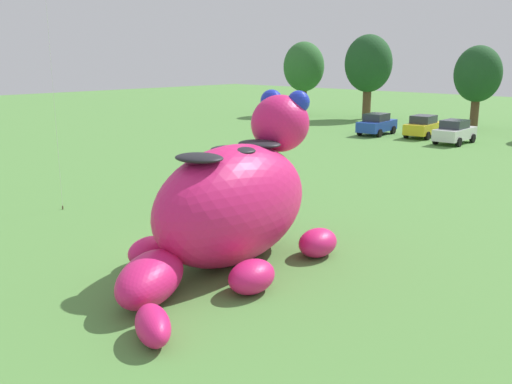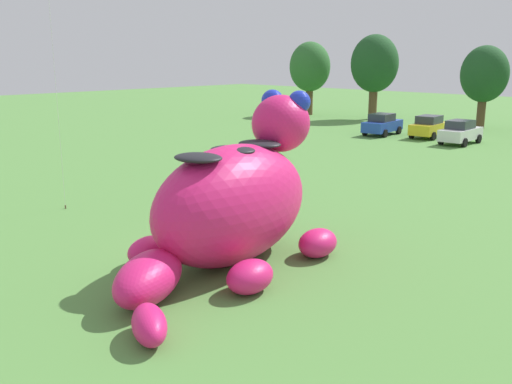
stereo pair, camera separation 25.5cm
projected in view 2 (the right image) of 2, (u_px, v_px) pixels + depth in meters
ground_plane at (201, 249)px, 18.88m from camera, size 160.00×160.00×0.00m
giant_inflatable_creature at (233, 202)px, 17.46m from camera, size 6.33×9.53×5.11m
car_blue at (382, 124)px, 45.84m from camera, size 2.28×4.26×1.72m
car_yellow at (429, 127)px, 44.33m from camera, size 2.23×4.24×1.72m
car_white at (460, 132)px, 41.14m from camera, size 2.07×4.17×1.72m
tree_far_left at (310, 67)px, 60.61m from camera, size 4.32×4.32×7.67m
tree_left at (375, 64)px, 56.16m from camera, size 4.65×4.65×8.26m
tree_mid_left at (485, 75)px, 48.86m from camera, size 3.99×3.99×7.09m
spectator_mid_field at (279, 176)px, 26.12m from camera, size 0.38×0.26×1.71m
spectator_by_cars at (270, 168)px, 28.18m from camera, size 0.38×0.26×1.71m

